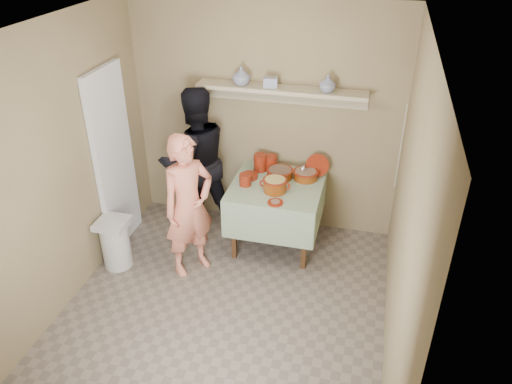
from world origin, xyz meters
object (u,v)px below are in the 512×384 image
(person_cook, at_px, (189,206))
(trash_bin, at_px, (116,243))
(serving_table, at_px, (277,194))
(person_helper, at_px, (195,161))
(cazuela_rice, at_px, (275,184))

(person_cook, xyz_separation_m, trash_bin, (-0.80, -0.15, -0.48))
(serving_table, xyz_separation_m, trash_bin, (-1.55, -0.81, -0.36))
(person_helper, height_order, trash_bin, person_helper)
(serving_table, bearing_deg, person_cook, -138.99)
(serving_table, height_order, trash_bin, serving_table)
(serving_table, relative_size, trash_bin, 1.74)
(person_cook, relative_size, serving_table, 1.57)
(person_helper, relative_size, cazuela_rice, 5.21)
(cazuela_rice, bearing_deg, person_cook, -146.40)
(cazuela_rice, distance_m, trash_bin, 1.78)
(person_helper, relative_size, trash_bin, 3.07)
(person_cook, distance_m, trash_bin, 0.94)
(person_cook, distance_m, cazuela_rice, 0.92)
(person_cook, xyz_separation_m, serving_table, (0.76, 0.66, -0.12))
(person_cook, relative_size, person_helper, 0.89)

